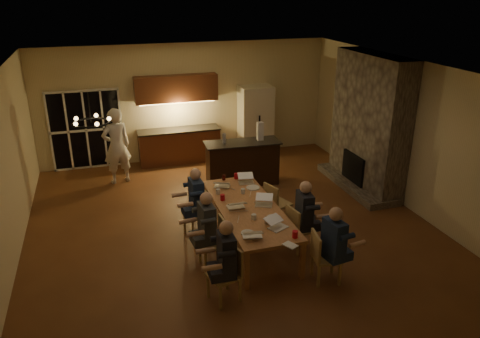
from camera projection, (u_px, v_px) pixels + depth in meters
name	position (u px, v px, depth m)	size (l,w,h in m)	color
floor	(233.00, 230.00, 9.46)	(9.00, 9.00, 0.00)	brown
back_wall	(186.00, 102.00, 12.88)	(8.00, 0.04, 3.20)	beige
left_wall	(0.00, 180.00, 7.76)	(0.04, 9.00, 3.20)	beige
right_wall	(413.00, 137.00, 9.98)	(0.04, 9.00, 3.20)	beige
ceiling	(232.00, 70.00, 8.27)	(8.00, 9.00, 0.04)	white
french_doors	(86.00, 130.00, 12.29)	(1.86, 0.08, 2.10)	black
fireplace	(369.00, 123.00, 10.95)	(0.58, 2.50, 3.20)	#756C5C
kitchenette	(178.00, 120.00, 12.66)	(2.24, 0.68, 2.40)	#5E291A
refrigerator	(255.00, 121.00, 13.30)	(0.90, 0.68, 2.00)	beige
dining_table	(248.00, 225.00, 8.88)	(1.10, 2.93, 0.75)	#C47E4E
bar_island	(242.00, 163.00, 11.48)	(1.82, 0.68, 1.08)	black
chair_left_near	(224.00, 275.00, 7.23)	(0.44, 0.44, 0.89)	tan
chair_left_mid	(212.00, 243.00, 8.11)	(0.44, 0.44, 0.89)	tan
chair_left_far	(196.00, 214.00, 9.16)	(0.44, 0.44, 0.89)	tan
chair_right_near	(327.00, 257.00, 7.71)	(0.44, 0.44, 0.89)	tan
chair_right_mid	(301.00, 228.00, 8.62)	(0.44, 0.44, 0.89)	tan
chair_right_far	(278.00, 203.00, 9.60)	(0.44, 0.44, 0.89)	tan
person_left_near	(227.00, 261.00, 7.14)	(0.60, 0.60, 1.38)	#21222A
person_right_near	(333.00, 246.00, 7.56)	(0.60, 0.60, 1.38)	#1E314B
person_left_mid	(207.00, 229.00, 8.09)	(0.60, 0.60, 1.38)	#373D41
person_right_mid	(304.00, 216.00, 8.53)	(0.60, 0.60, 1.38)	#21222A
person_left_far	(197.00, 202.00, 9.10)	(0.60, 0.60, 1.38)	#1E314B
standing_person	(117.00, 146.00, 11.41)	(0.69, 0.45, 1.90)	silver
chandelier	(91.00, 123.00, 6.83)	(0.54, 0.54, 0.03)	black
laptop_a	(252.00, 230.00, 7.70)	(0.32, 0.28, 0.23)	silver
laptop_b	(278.00, 222.00, 7.95)	(0.32, 0.28, 0.23)	silver
laptop_c	(236.00, 202.00, 8.70)	(0.32, 0.28, 0.23)	silver
laptop_d	(264.00, 200.00, 8.77)	(0.32, 0.28, 0.23)	silver
laptop_e	(222.00, 181.00, 9.59)	(0.32, 0.28, 0.23)	silver
laptop_f	(246.00, 178.00, 9.75)	(0.32, 0.28, 0.23)	silver
mug_front	(254.00, 217.00, 8.27)	(0.09, 0.09, 0.10)	silver
mug_mid	(243.00, 191.00, 9.29)	(0.08, 0.08, 0.10)	silver
mug_back	(218.00, 191.00, 9.27)	(0.08, 0.08, 0.10)	silver
redcup_near	(295.00, 234.00, 7.67)	(0.10, 0.10, 0.12)	red
redcup_mid	(223.00, 197.00, 9.00)	(0.09, 0.09, 0.12)	red
redcup_far	(236.00, 176.00, 9.99)	(0.09, 0.09, 0.12)	red
can_silver	(266.00, 220.00, 8.13)	(0.07, 0.07, 0.12)	#B2B2B7
can_cola	(224.00, 177.00, 9.92)	(0.07, 0.07, 0.12)	#3F0F0C
plate_near	(274.00, 218.00, 8.32)	(0.27, 0.27, 0.02)	silver
plate_left	(247.00, 233.00, 7.82)	(0.22, 0.22, 0.02)	silver
plate_far	(253.00, 188.00, 9.55)	(0.28, 0.28, 0.02)	silver
notepad	(290.00, 245.00, 7.46)	(0.16, 0.22, 0.01)	white
bar_bottle	(224.00, 138.00, 11.15)	(0.08, 0.08, 0.24)	#99999E
bar_blender	(260.00, 131.00, 11.36)	(0.14, 0.14, 0.45)	silver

